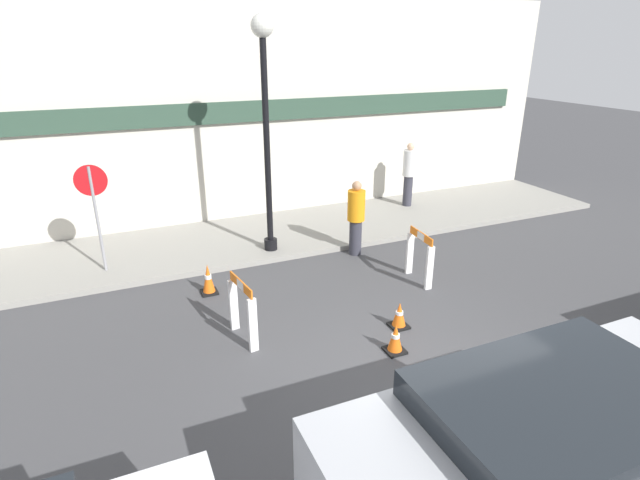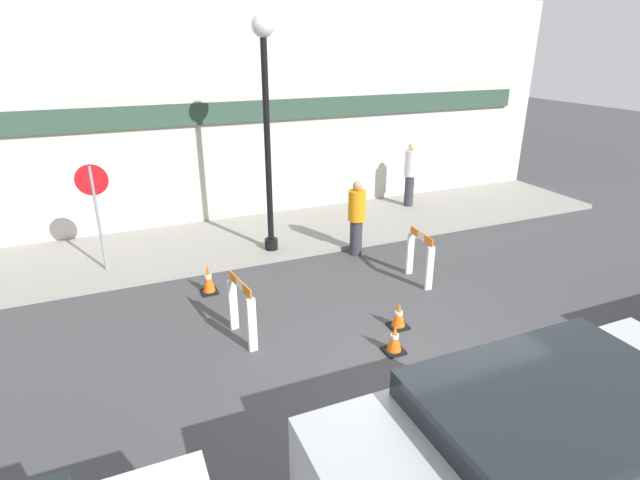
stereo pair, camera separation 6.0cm
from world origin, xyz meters
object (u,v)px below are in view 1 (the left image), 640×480
at_px(person_pedestrian, 409,172).
at_px(parked_car_1, 549,457).
at_px(streetlamp_post, 265,106).
at_px(stop_sign, 94,201).
at_px(person_worker, 356,216).

relative_size(person_pedestrian, parked_car_1, 0.42).
xyz_separation_m(streetlamp_post, parked_car_1, (0.14, -7.49, -2.24)).
height_order(person_pedestrian, parked_car_1, person_pedestrian).
height_order(stop_sign, person_worker, stop_sign).
distance_m(person_pedestrian, parked_car_1, 10.00).
relative_size(person_worker, person_pedestrian, 0.95).
relative_size(streetlamp_post, person_pedestrian, 2.74).
distance_m(streetlamp_post, person_pedestrian, 5.22).
bearing_deg(parked_car_1, streetlamp_post, 91.09).
height_order(stop_sign, parked_car_1, stop_sign).
height_order(streetlamp_post, person_pedestrian, streetlamp_post).
height_order(streetlamp_post, person_worker, streetlamp_post).
xyz_separation_m(person_pedestrian, parked_car_1, (-4.37, -8.99, -0.09)).
relative_size(streetlamp_post, person_worker, 2.88).
relative_size(streetlamp_post, parked_car_1, 1.14).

